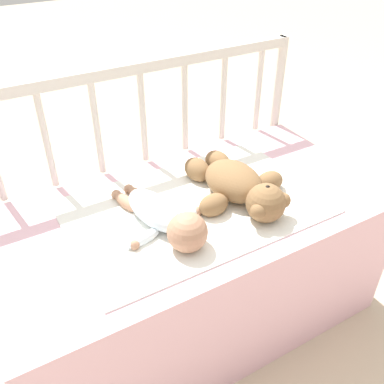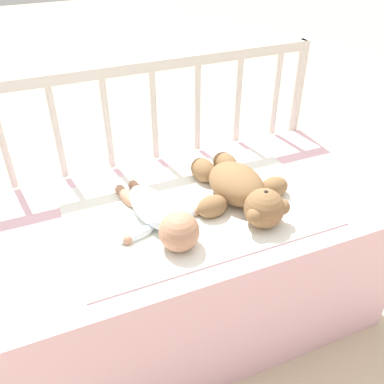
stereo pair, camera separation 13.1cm
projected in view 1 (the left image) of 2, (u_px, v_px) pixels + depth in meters
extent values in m
plane|color=#C6B293|center=(192.00, 313.00, 1.64)|extent=(12.00, 12.00, 0.00)
cube|color=#EDB7C6|center=(192.00, 265.00, 1.49)|extent=(1.25, 0.64, 0.51)
cylinder|color=beige|center=(272.00, 138.00, 1.88)|extent=(0.04, 0.04, 0.88)
cube|color=beige|center=(139.00, 67.00, 1.39)|extent=(1.21, 0.03, 0.04)
cylinder|color=beige|center=(47.00, 142.00, 1.36)|extent=(0.02, 0.02, 0.33)
cylinder|color=beige|center=(97.00, 130.00, 1.42)|extent=(0.02, 0.02, 0.33)
cylinder|color=beige|center=(143.00, 119.00, 1.49)|extent=(0.02, 0.02, 0.33)
cylinder|color=beige|center=(185.00, 109.00, 1.56)|extent=(0.02, 0.02, 0.33)
cylinder|color=beige|center=(223.00, 100.00, 1.63)|extent=(0.02, 0.02, 0.33)
cylinder|color=beige|center=(258.00, 91.00, 1.70)|extent=(0.02, 0.02, 0.33)
cube|color=white|center=(195.00, 207.00, 1.34)|extent=(0.79, 0.51, 0.01)
ellipsoid|color=olive|center=(233.00, 181.00, 1.37)|extent=(0.17, 0.23, 0.11)
sphere|color=olive|center=(266.00, 203.00, 1.26)|extent=(0.12, 0.12, 0.12)
sphere|color=beige|center=(267.00, 194.00, 1.25)|extent=(0.05, 0.05, 0.05)
sphere|color=black|center=(268.00, 188.00, 1.23)|extent=(0.02, 0.02, 0.02)
sphere|color=olive|center=(283.00, 200.00, 1.27)|extent=(0.05, 0.05, 0.05)
sphere|color=olive|center=(258.00, 211.00, 1.23)|extent=(0.05, 0.05, 0.05)
ellipsoid|color=olive|center=(269.00, 182.00, 1.40)|extent=(0.10, 0.08, 0.07)
ellipsoid|color=olive|center=(214.00, 205.00, 1.30)|extent=(0.10, 0.08, 0.07)
ellipsoid|color=olive|center=(218.00, 162.00, 1.50)|extent=(0.08, 0.11, 0.08)
ellipsoid|color=olive|center=(197.00, 169.00, 1.46)|extent=(0.08, 0.11, 0.08)
ellipsoid|color=white|center=(154.00, 210.00, 1.26)|extent=(0.14, 0.24, 0.09)
sphere|color=tan|center=(187.00, 232.00, 1.16)|extent=(0.11, 0.11, 0.11)
ellipsoid|color=white|center=(188.00, 215.00, 1.29)|extent=(0.12, 0.06, 0.03)
ellipsoid|color=white|center=(143.00, 238.00, 1.20)|extent=(0.12, 0.06, 0.03)
sphere|color=tan|center=(197.00, 211.00, 1.30)|extent=(0.03, 0.03, 0.03)
sphere|color=tan|center=(135.00, 245.00, 1.18)|extent=(0.03, 0.03, 0.03)
ellipsoid|color=tan|center=(139.00, 196.00, 1.36)|extent=(0.06, 0.12, 0.04)
ellipsoid|color=tan|center=(126.00, 202.00, 1.34)|extent=(0.06, 0.12, 0.04)
sphere|color=tan|center=(129.00, 189.00, 1.40)|extent=(0.03, 0.03, 0.03)
sphere|color=tan|center=(116.00, 195.00, 1.37)|extent=(0.03, 0.03, 0.03)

